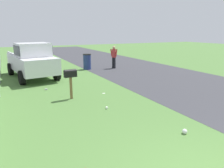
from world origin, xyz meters
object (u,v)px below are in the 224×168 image
Objects in this scene: pickup_truck at (32,60)px; trash_bin at (87,62)px; mailbox at (70,75)px; pedestrian at (114,56)px.

trash_bin is (1.30, -3.93, -0.53)m from pickup_truck.
mailbox is 5.11m from pickup_truck.
pedestrian reaches higher than mailbox.
pedestrian is (5.83, -4.99, -0.03)m from mailbox.
mailbox is 7.03m from trash_bin.
trash_bin is at bearing 100.29° from pickup_truck.
mailbox is at bearing 2.08° from pickup_truck.
mailbox is at bearing 8.77° from pedestrian.
trash_bin is (6.33, -3.04, -0.42)m from mailbox.
trash_bin is at bearing -55.01° from pedestrian.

